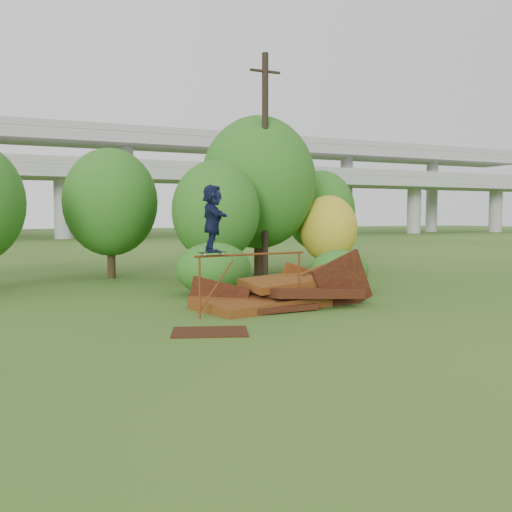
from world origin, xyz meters
name	(u,v)px	position (x,y,z in m)	size (l,w,h in m)	color
ground	(314,319)	(0.00, 0.00, 0.00)	(240.00, 240.00, 0.00)	#2D5116
scrap_pile	(280,295)	(0.15, 2.28, 0.35)	(5.80, 3.00, 2.18)	#4C250D
grind_rail	(252,268)	(-1.13, 1.56, 1.31)	(3.60, 0.56, 1.72)	#622A0F
skateboard	(213,252)	(-2.38, 1.39, 1.78)	(0.79, 0.31, 0.08)	black
skater	(212,218)	(-2.38, 1.39, 2.71)	(1.69, 0.54, 1.83)	#111839
flat_plate	(210,332)	(-3.17, -0.51, 0.01)	(1.79, 1.28, 0.03)	black
tree_1	(110,202)	(-3.04, 12.63, 3.38)	(4.15, 4.15, 5.78)	black
tree_2	(216,211)	(0.42, 8.53, 2.97)	(3.57, 3.57, 5.03)	black
tree_3	(258,183)	(3.43, 10.94, 4.32)	(5.32, 5.32, 7.38)	black
tree_4	(328,229)	(6.53, 9.77, 2.18)	(2.72, 2.72, 3.75)	black
tree_5	(320,211)	(7.80, 12.66, 3.04)	(3.68, 3.68, 5.16)	black
shrub_left	(214,269)	(-0.80, 5.58, 0.93)	(2.68, 2.47, 1.85)	#1C5416
shrub_right	(339,271)	(3.65, 4.39, 0.78)	(2.19, 2.01, 1.55)	#1C5416
utility_pole	(265,166)	(2.97, 9.25, 4.94)	(1.40, 0.28, 9.73)	black
freeway_overpass	(60,156)	(0.00, 62.92, 10.32)	(160.00, 15.00, 13.70)	gray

